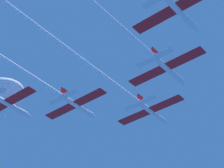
% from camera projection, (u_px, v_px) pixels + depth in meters
% --- Properties ---
extents(jet_lead, '(18.09, 53.89, 3.00)m').
position_uv_depth(jet_lead, '(113.00, 83.00, 97.44)').
color(jet_lead, white).
extents(jet_left_wing, '(18.09, 57.14, 3.00)m').
position_uv_depth(jet_left_wing, '(26.00, 73.00, 95.52)').
color(jet_left_wing, white).
extents(jet_right_wing, '(18.09, 62.74, 3.00)m').
position_uv_depth(jet_right_wing, '(112.00, 20.00, 81.16)').
color(jet_right_wing, white).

